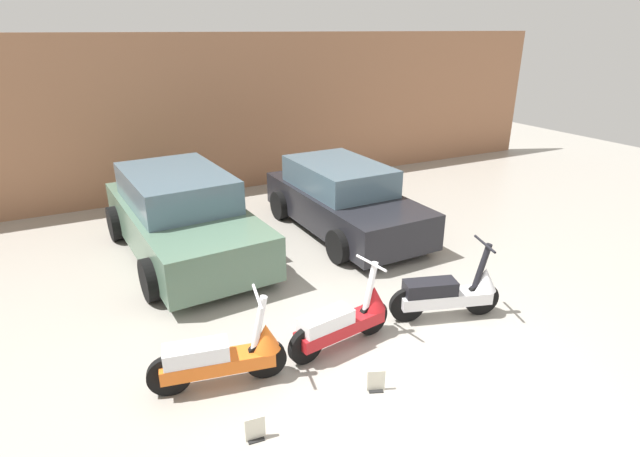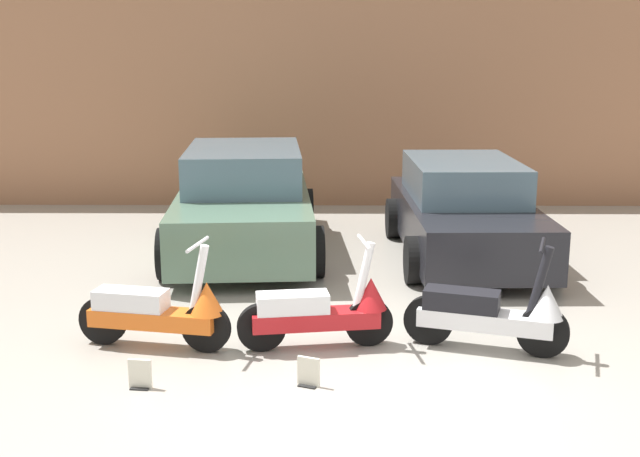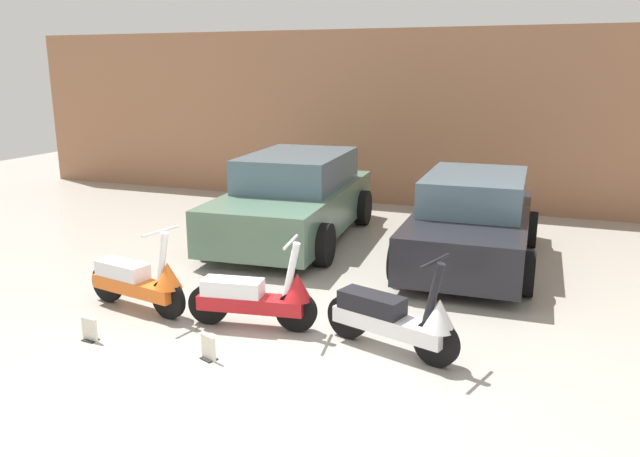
% 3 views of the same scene
% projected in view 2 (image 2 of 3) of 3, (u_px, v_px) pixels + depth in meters
% --- Properties ---
extents(ground_plane, '(28.00, 28.00, 0.00)m').
position_uv_depth(ground_plane, '(376.00, 378.00, 7.08)').
color(ground_plane, '#9E998E').
extents(wall_back, '(19.60, 0.12, 3.67)m').
position_uv_depth(wall_back, '(352.00, 104.00, 14.27)').
color(wall_back, '#9E6B4C').
rests_on(wall_back, ground_plane).
extents(scooter_front_left, '(1.53, 0.63, 1.07)m').
position_uv_depth(scooter_front_left, '(160.00, 311.00, 7.69)').
color(scooter_front_left, black).
rests_on(scooter_front_left, ground_plane).
extents(scooter_front_right, '(1.51, 0.58, 1.06)m').
position_uv_depth(scooter_front_right, '(322.00, 311.00, 7.71)').
color(scooter_front_right, black).
rests_on(scooter_front_right, ground_plane).
extents(scooter_front_center, '(1.52, 0.75, 1.09)m').
position_uv_depth(scooter_front_center, '(493.00, 312.00, 7.62)').
color(scooter_front_center, black).
rests_on(scooter_front_center, ground_plane).
extents(car_rear_left, '(2.30, 4.39, 1.45)m').
position_uv_depth(car_rear_left, '(244.00, 202.00, 11.31)').
color(car_rear_left, '#51705B').
rests_on(car_rear_left, ground_plane).
extents(car_rear_center, '(1.96, 3.94, 1.33)m').
position_uv_depth(car_rear_center, '(464.00, 212.00, 10.98)').
color(car_rear_center, black).
rests_on(car_rear_center, ground_plane).
extents(placard_near_left_scooter, '(0.20, 0.14, 0.26)m').
position_uv_depth(placard_near_left_scooter, '(140.00, 375.00, 6.85)').
color(placard_near_left_scooter, black).
rests_on(placard_near_left_scooter, ground_plane).
extents(placard_near_right_scooter, '(0.20, 0.17, 0.26)m').
position_uv_depth(placard_near_right_scooter, '(309.00, 373.00, 6.89)').
color(placard_near_right_scooter, black).
rests_on(placard_near_right_scooter, ground_plane).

